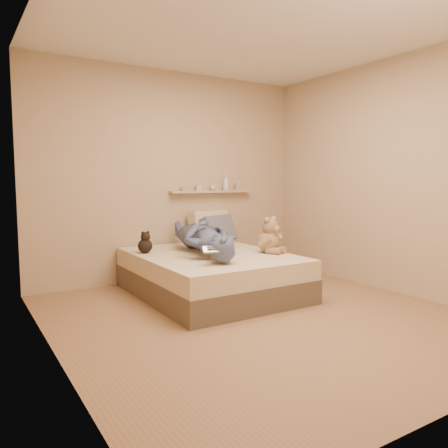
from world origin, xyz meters
TOP-DOWN VIEW (x-y plane):
  - room at (0.00, 0.00)m, footprint 3.80×3.80m
  - bed at (0.00, 0.93)m, footprint 1.50×1.90m
  - game_console at (-0.33, 0.33)m, footprint 0.19×0.12m
  - teddy_bear at (0.59, 0.64)m, footprint 0.32×0.33m
  - dark_plush at (-0.60, 1.34)m, footprint 0.16×0.16m
  - pillow_cream at (0.46, 1.76)m, footprint 0.58×0.31m
  - pillow_grey at (0.52, 1.62)m, footprint 0.56×0.42m
  - person at (-0.05, 1.00)m, footprint 0.92×1.63m
  - wall_shelf at (0.55, 1.84)m, footprint 1.20×0.12m
  - shelf_bottles at (0.67, 1.84)m, footprint 0.91×0.11m

SIDE VIEW (x-z plane):
  - bed at x=0.00m, z-range 0.00..0.45m
  - dark_plush at x=-0.60m, z-range 0.43..0.68m
  - game_console at x=-0.33m, z-range 0.58..0.64m
  - teddy_bear at x=0.59m, z-range 0.41..0.82m
  - pillow_grey at x=0.52m, z-range 0.44..0.80m
  - person at x=-0.05m, z-range 0.45..0.82m
  - pillow_cream at x=0.46m, z-range 0.44..0.86m
  - wall_shelf at x=0.55m, z-range 1.09..1.11m
  - shelf_bottles at x=0.67m, z-range 1.09..1.29m
  - room at x=0.00m, z-range -0.60..3.20m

